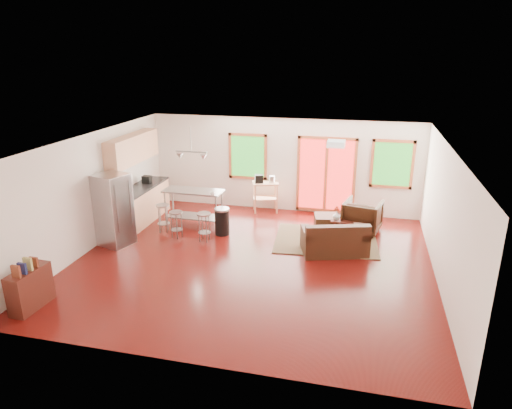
% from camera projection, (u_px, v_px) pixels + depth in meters
% --- Properties ---
extents(floor, '(7.50, 7.00, 0.02)m').
position_uv_depth(floor, '(253.00, 262.00, 9.85)').
color(floor, '#3E0806').
rests_on(floor, ground).
extents(ceiling, '(7.50, 7.00, 0.02)m').
position_uv_depth(ceiling, '(252.00, 142.00, 9.01)').
color(ceiling, white).
rests_on(ceiling, ground).
extents(back_wall, '(7.50, 0.02, 2.60)m').
position_uv_depth(back_wall, '(283.00, 165.00, 12.66)').
color(back_wall, white).
rests_on(back_wall, ground).
extents(left_wall, '(0.02, 7.00, 2.60)m').
position_uv_depth(left_wall, '(91.00, 192.00, 10.26)').
color(left_wall, white).
rests_on(left_wall, ground).
extents(right_wall, '(0.02, 7.00, 2.60)m').
position_uv_depth(right_wall, '(446.00, 219.00, 8.59)').
color(right_wall, white).
rests_on(right_wall, ground).
extents(front_wall, '(7.50, 0.02, 2.60)m').
position_uv_depth(front_wall, '(190.00, 285.00, 6.20)').
color(front_wall, white).
rests_on(front_wall, ground).
extents(window_left, '(1.10, 0.05, 1.30)m').
position_uv_depth(window_left, '(248.00, 156.00, 12.77)').
color(window_left, '#1F5E1A').
rests_on(window_left, back_wall).
extents(french_doors, '(1.60, 0.05, 2.10)m').
position_uv_depth(french_doors, '(326.00, 175.00, 12.41)').
color(french_doors, red).
rests_on(french_doors, back_wall).
extents(window_right, '(1.10, 0.05, 1.30)m').
position_uv_depth(window_right, '(392.00, 164.00, 11.90)').
color(window_right, '#1F5E1A').
rests_on(window_right, back_wall).
extents(rug, '(2.52, 2.02, 0.02)m').
position_uv_depth(rug, '(326.00, 240.00, 10.91)').
color(rug, '#485E3E').
rests_on(rug, floor).
extents(loveseat, '(1.59, 1.18, 0.76)m').
position_uv_depth(loveseat, '(335.00, 241.00, 10.16)').
color(loveseat, black).
rests_on(loveseat, floor).
extents(coffee_table, '(1.03, 0.73, 0.38)m').
position_uv_depth(coffee_table, '(352.00, 222.00, 11.18)').
color(coffee_table, '#3E160F').
rests_on(coffee_table, floor).
extents(armchair, '(1.03, 0.99, 0.90)m').
position_uv_depth(armchair, '(362.00, 215.00, 11.32)').
color(armchair, black).
rests_on(armchair, floor).
extents(ottoman, '(0.68, 0.68, 0.39)m').
position_uv_depth(ottoman, '(326.00, 223.00, 11.51)').
color(ottoman, black).
rests_on(ottoman, floor).
extents(vase, '(0.23, 0.23, 0.33)m').
position_uv_depth(vase, '(337.00, 215.00, 11.11)').
color(vase, silver).
rests_on(vase, coffee_table).
extents(book, '(0.22, 0.07, 0.29)m').
position_uv_depth(book, '(354.00, 221.00, 10.67)').
color(book, maroon).
rests_on(book, coffee_table).
extents(cabinets, '(0.64, 2.24, 2.30)m').
position_uv_depth(cabinets, '(139.00, 188.00, 11.89)').
color(cabinets, tan).
rests_on(cabinets, floor).
extents(refrigerator, '(0.84, 0.82, 1.69)m').
position_uv_depth(refrigerator, '(114.00, 210.00, 10.48)').
color(refrigerator, '#B7BABC').
rests_on(refrigerator, floor).
extents(island, '(1.52, 0.63, 0.96)m').
position_uv_depth(island, '(194.00, 201.00, 11.66)').
color(island, '#B7BABC').
rests_on(island, floor).
extents(cup, '(0.14, 0.13, 0.12)m').
position_uv_depth(cup, '(212.00, 193.00, 11.13)').
color(cup, white).
rests_on(cup, island).
extents(bar_stool_a, '(0.41, 0.41, 0.70)m').
position_uv_depth(bar_stool_a, '(163.00, 212.00, 11.32)').
color(bar_stool_a, '#B7BABC').
rests_on(bar_stool_a, floor).
extents(bar_stool_b, '(0.40, 0.40, 0.67)m').
position_uv_depth(bar_stool_b, '(176.00, 218.00, 10.95)').
color(bar_stool_b, '#B7BABC').
rests_on(bar_stool_b, floor).
extents(bar_stool_c, '(0.34, 0.34, 0.70)m').
position_uv_depth(bar_stool_c, '(204.00, 220.00, 10.75)').
color(bar_stool_c, '#B7BABC').
rests_on(bar_stool_c, floor).
extents(trash_can, '(0.41, 0.41, 0.67)m').
position_uv_depth(trash_can, '(222.00, 221.00, 11.20)').
color(trash_can, black).
rests_on(trash_can, floor).
extents(kitchen_cart, '(0.81, 0.65, 1.08)m').
position_uv_depth(kitchen_cart, '(265.00, 187.00, 12.64)').
color(kitchen_cart, tan).
rests_on(kitchen_cart, floor).
extents(bookshelf, '(0.35, 0.83, 0.97)m').
position_uv_depth(bookshelf, '(30.00, 288.00, 7.97)').
color(bookshelf, '#3E160F').
rests_on(bookshelf, floor).
extents(ceiling_flush, '(0.35, 0.35, 0.12)m').
position_uv_depth(ceiling_flush, '(336.00, 144.00, 9.23)').
color(ceiling_flush, white).
rests_on(ceiling_flush, ceiling).
extents(pendant_light, '(0.80, 0.18, 0.79)m').
position_uv_depth(pendant_light, '(191.00, 156.00, 11.04)').
color(pendant_light, gray).
rests_on(pendant_light, ceiling).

